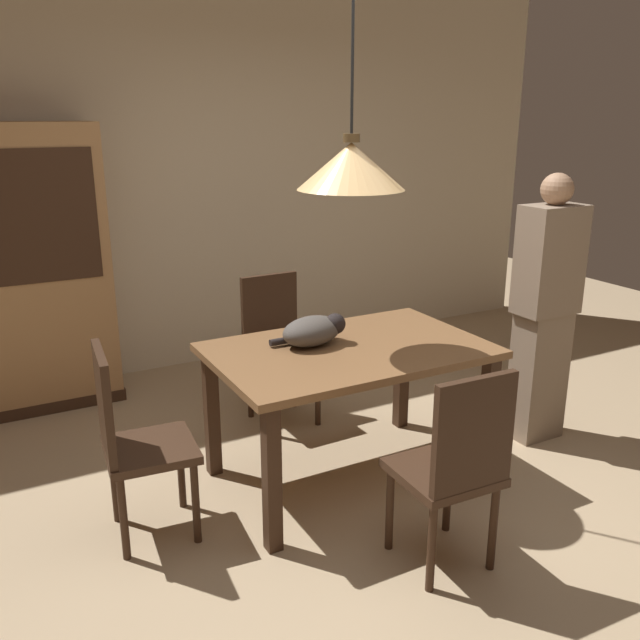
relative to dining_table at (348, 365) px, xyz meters
The scene contains 10 objects.
ground 0.82m from the dining_table, 101.61° to the right, with size 10.00×10.00×0.00m, color tan.
back_wall 2.31m from the dining_table, 92.63° to the left, with size 6.40×0.10×2.90m, color beige.
dining_table is the anchor object (origin of this frame).
chair_left_side 1.14m from the dining_table, behind, with size 0.44×0.44×0.93m.
chair_near_front 0.89m from the dining_table, 90.18° to the right, with size 0.41×0.41×0.93m.
chair_far_back 0.89m from the dining_table, 90.15° to the left, with size 0.41×0.41×0.93m.
cat_sleeping 0.26m from the dining_table, 139.08° to the left, with size 0.40×0.29×0.16m.
pendant_lamp 1.01m from the dining_table, ahead, with size 0.52×0.52×1.30m.
hutch_bookcase 2.31m from the dining_table, 126.95° to the left, with size 1.12×0.45×1.85m.
person_standing 1.28m from the dining_table, ahead, with size 0.36×0.22×1.59m.
Camera 1 is at (-1.59, -2.34, 1.91)m, focal length 38.06 mm.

